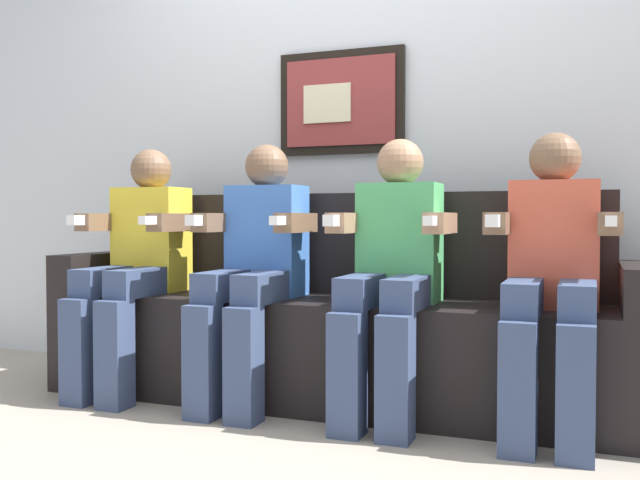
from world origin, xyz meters
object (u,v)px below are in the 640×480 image
at_px(person_left_center, 255,261).
at_px(person_right_center, 392,265).
at_px(person_rightmost, 552,269).
at_px(person_leftmost, 136,258).
at_px(couch, 335,329).

distance_m(person_left_center, person_right_center, 0.60).
xyz_separation_m(person_right_center, person_rightmost, (0.60, 0.00, 0.00)).
bearing_deg(person_leftmost, person_rightmost, 0.00).
bearing_deg(person_right_center, person_leftmost, 180.00).
xyz_separation_m(person_leftmost, person_left_center, (0.60, 0.00, 0.00)).
distance_m(couch, person_leftmost, 0.96).
height_order(couch, person_leftmost, person_leftmost).
relative_size(couch, person_rightmost, 2.29).
bearing_deg(person_leftmost, person_right_center, 0.00).
xyz_separation_m(person_left_center, person_right_center, (0.60, 0.00, 0.00)).
relative_size(person_right_center, person_rightmost, 1.00).
bearing_deg(couch, person_leftmost, -169.33).
bearing_deg(person_right_center, couch, 150.52).
bearing_deg(person_right_center, person_left_center, 180.00).
relative_size(person_leftmost, person_rightmost, 1.00).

